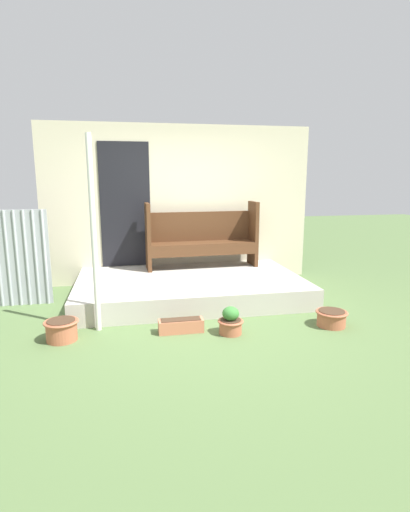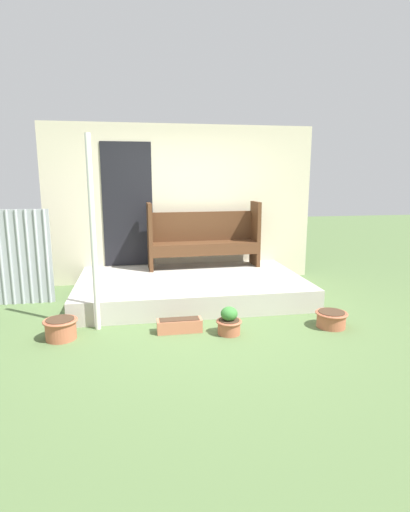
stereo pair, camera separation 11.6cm
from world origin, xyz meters
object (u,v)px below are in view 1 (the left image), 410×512
at_px(bench, 202,236).
at_px(flower_pot_middle, 231,322).
at_px(flower_pot_left, 62,329).
at_px(planter_box_rect, 181,326).
at_px(flower_pot_right, 331,317).
at_px(support_post, 94,236).

height_order(bench, flower_pot_middle, bench).
bearing_deg(flower_pot_left, bench, 45.76).
bearing_deg(bench, flower_pot_middle, -93.79).
relative_size(flower_pot_left, flower_pot_middle, 1.16).
xyz_separation_m(bench, planter_box_rect, (-0.62, -2.01, -0.74)).
xyz_separation_m(flower_pot_middle, flower_pot_right, (1.25, -0.00, -0.03)).
xyz_separation_m(bench, flower_pot_right, (1.18, -2.17, -0.71)).
height_order(bench, flower_pot_right, bench).
bearing_deg(flower_pot_right, support_post, 171.42).
relative_size(bench, flower_pot_right, 4.77).
relative_size(bench, flower_pot_left, 4.87).
bearing_deg(flower_pot_left, support_post, 32.20).
bearing_deg(bench, support_post, -133.56).
bearing_deg(planter_box_rect, flower_pot_middle, -15.75).
distance_m(flower_pot_right, planter_box_rect, 1.81).
relative_size(support_post, flower_pot_right, 5.86).
bearing_deg(flower_pot_right, planter_box_rect, 175.02).
bearing_deg(flower_pot_right, flower_pot_left, 176.74).
distance_m(support_post, flower_pot_right, 2.95).
distance_m(flower_pot_middle, planter_box_rect, 0.58).
bearing_deg(support_post, bench, 48.29).
relative_size(bench, planter_box_rect, 3.51).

